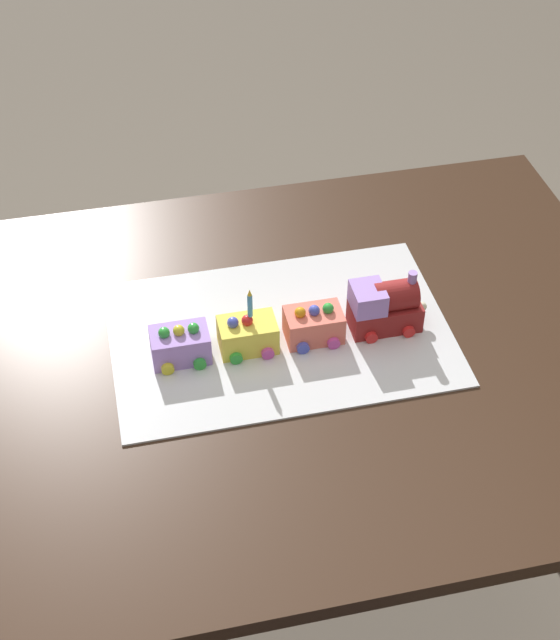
{
  "coord_description": "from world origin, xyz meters",
  "views": [
    {
      "loc": [
        0.22,
        1.13,
        1.88
      ],
      "look_at": [
        -0.03,
        -0.04,
        0.77
      ],
      "focal_mm": 52.08,
      "sensor_mm": 36.0,
      "label": 1
    }
  ],
  "objects_px": {
    "dining_table": "(267,395)",
    "cake_car_caboose_lemon": "(247,335)",
    "cake_locomotive": "(385,306)",
    "cake_car_flatbed_coral": "(314,324)",
    "birthday_candle": "(250,303)",
    "cake_car_tanker_lavender": "(180,344)"
  },
  "relations": [
    {
      "from": "cake_car_caboose_lemon",
      "to": "dining_table",
      "type": "bearing_deg",
      "value": 144.65
    },
    {
      "from": "dining_table",
      "to": "cake_car_caboose_lemon",
      "type": "xyz_separation_m",
      "value": [
        0.03,
        -0.02,
        0.14
      ]
    },
    {
      "from": "cake_car_caboose_lemon",
      "to": "cake_locomotive",
      "type": "bearing_deg",
      "value": 180.0
    },
    {
      "from": "cake_locomotive",
      "to": "cake_car_flatbed_coral",
      "type": "bearing_deg",
      "value": -0.0
    },
    {
      "from": "birthday_candle",
      "to": "cake_car_flatbed_coral",
      "type": "bearing_deg",
      "value": -180.0
    },
    {
      "from": "dining_table",
      "to": "cake_locomotive",
      "type": "xyz_separation_m",
      "value": [
        -0.22,
        -0.02,
        0.16
      ]
    },
    {
      "from": "cake_car_tanker_lavender",
      "to": "dining_table",
      "type": "bearing_deg",
      "value": 172.15
    },
    {
      "from": "cake_locomotive",
      "to": "cake_car_flatbed_coral",
      "type": "height_order",
      "value": "cake_locomotive"
    },
    {
      "from": "dining_table",
      "to": "cake_car_caboose_lemon",
      "type": "bearing_deg",
      "value": -35.35
    },
    {
      "from": "dining_table",
      "to": "birthday_candle",
      "type": "bearing_deg",
      "value": -41.93
    },
    {
      "from": "dining_table",
      "to": "cake_car_caboose_lemon",
      "type": "relative_size",
      "value": 14.0
    },
    {
      "from": "cake_car_tanker_lavender",
      "to": "birthday_candle",
      "type": "distance_m",
      "value": 0.14
    },
    {
      "from": "cake_locomotive",
      "to": "cake_car_tanker_lavender",
      "type": "xyz_separation_m",
      "value": [
        0.36,
        -0.0,
        -0.02
      ]
    },
    {
      "from": "cake_car_tanker_lavender",
      "to": "birthday_candle",
      "type": "height_order",
      "value": "birthday_candle"
    },
    {
      "from": "cake_car_flatbed_coral",
      "to": "birthday_candle",
      "type": "height_order",
      "value": "birthday_candle"
    },
    {
      "from": "cake_car_flatbed_coral",
      "to": "cake_car_tanker_lavender",
      "type": "height_order",
      "value": "same"
    },
    {
      "from": "cake_car_flatbed_coral",
      "to": "birthday_candle",
      "type": "relative_size",
      "value": 1.72
    },
    {
      "from": "cake_car_caboose_lemon",
      "to": "birthday_candle",
      "type": "height_order",
      "value": "birthday_candle"
    },
    {
      "from": "cake_car_flatbed_coral",
      "to": "cake_car_tanker_lavender",
      "type": "relative_size",
      "value": 1.0
    },
    {
      "from": "cake_car_flatbed_coral",
      "to": "cake_car_caboose_lemon",
      "type": "height_order",
      "value": "same"
    },
    {
      "from": "cake_car_tanker_lavender",
      "to": "birthday_candle",
      "type": "bearing_deg",
      "value": 180.0
    },
    {
      "from": "cake_locomotive",
      "to": "cake_car_caboose_lemon",
      "type": "height_order",
      "value": "cake_locomotive"
    }
  ]
}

